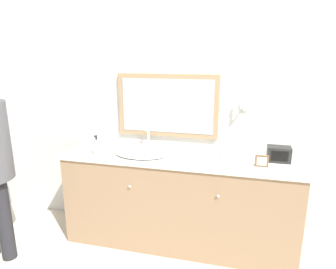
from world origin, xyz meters
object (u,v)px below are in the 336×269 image
Objects in this scene: soap_bottle at (97,147)px; appliance_box at (279,154)px; picture_frame at (262,161)px; sink_basin at (142,152)px.

soap_bottle is 1.62m from appliance_box.
sink_basin is at bearing 176.09° from picture_frame.
soap_bottle is 1.74× the size of picture_frame.
sink_basin is 1.21m from appliance_box.
soap_bottle reaches higher than appliance_box.
appliance_box reaches higher than picture_frame.
appliance_box is (1.21, 0.10, 0.05)m from sink_basin.
soap_bottle is at bearing -172.40° from appliance_box.
sink_basin reaches higher than appliance_box.
appliance_box is at bearing 48.90° from picture_frame.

